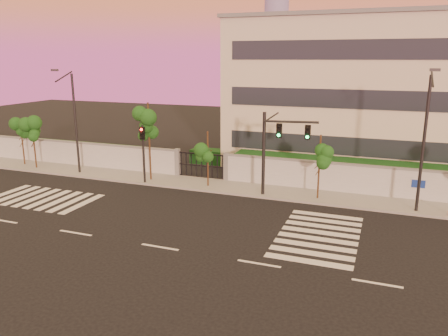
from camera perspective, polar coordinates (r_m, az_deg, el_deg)
The scene contains 15 objects.
ground at distance 21.76m, azimuth -8.36°, elevation -10.20°, with size 120.00×120.00×0.00m, color black.
sidewalk at distance 30.73m, azimuth 1.09°, elevation -2.55°, with size 60.00×3.00×0.15m, color gray.
perimeter_wall at distance 31.80m, azimuth 2.18°, elevation -0.12°, with size 60.00×0.36×2.20m.
hedge_row at distance 34.11m, azimuth 5.33°, elevation 0.38°, with size 41.00×4.25×1.80m.
institutional_building at distance 39.33m, azimuth 19.66°, elevation 9.35°, with size 24.40×12.40×12.25m.
road_markings at distance 25.50m, azimuth -7.41°, elevation -6.40°, with size 57.00×7.62×0.02m.
street_tree_a at distance 40.30m, azimuth -24.94°, elevation 4.35°, with size 1.40×1.11×4.01m.
street_tree_b at distance 38.64m, azimuth -23.66°, elevation 4.36°, with size 1.49×1.19×4.24m.
street_tree_c at distance 32.09m, azimuth -9.76°, elevation 5.69°, with size 1.53×1.22×5.85m.
street_tree_d at distance 30.27m, azimuth -2.10°, elevation 2.82°, with size 1.36×1.08×4.02m.
street_tree_e at distance 28.08m, azimuth 12.47°, elevation 1.99°, with size 1.38×1.10×4.28m.
traffic_signal_main at distance 28.14m, azimuth 6.61°, elevation 3.05°, with size 3.53×0.72×5.60m.
traffic_signal_secondary at distance 31.62m, azimuth -10.52°, elevation 2.70°, with size 0.34×0.33×4.34m.
streetlight_west at distance 35.43m, azimuth -19.03°, elevation 6.10°, with size 0.49×1.96×8.15m.
streetlight_east at distance 27.14m, azimuth 24.72°, elevation 3.60°, with size 0.50×2.02×8.41m.
Camera 1 is at (9.81, -17.24, 8.93)m, focal length 35.00 mm.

